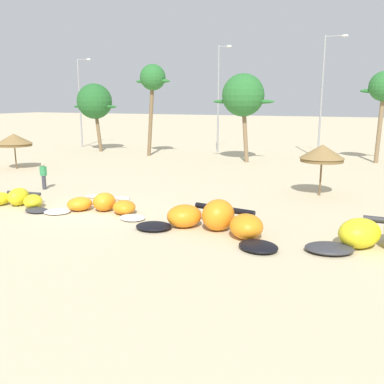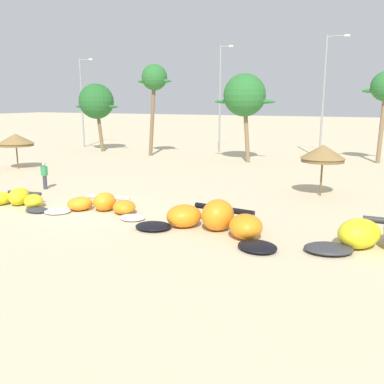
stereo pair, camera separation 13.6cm
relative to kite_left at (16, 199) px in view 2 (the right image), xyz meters
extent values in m
plane|color=beige|center=(4.13, 0.66, -0.35)|extent=(260.00, 260.00, 0.00)
ellipsoid|color=yellow|center=(-0.04, 0.24, 0.11)|extent=(1.12, 1.41, 0.90)
ellipsoid|color=yellow|center=(1.00, 0.16, -0.01)|extent=(1.54, 1.55, 0.67)
ellipsoid|color=#333338|center=(1.75, -0.39, -0.26)|extent=(1.41, 1.13, 0.18)
cylinder|color=#333338|center=(-0.12, 0.68, 0.19)|extent=(1.94, 0.51, 0.18)
cube|color=#333338|center=(-0.02, 0.12, 0.11)|extent=(0.77, 0.57, 0.04)
ellipsoid|color=white|center=(2.85, -0.18, -0.26)|extent=(1.60, 1.54, 0.18)
ellipsoid|color=orange|center=(3.48, 0.71, -0.02)|extent=(1.52, 1.59, 0.66)
ellipsoid|color=orange|center=(4.61, 1.18, 0.10)|extent=(1.25, 1.38, 0.88)
ellipsoid|color=orange|center=(5.82, 1.06, -0.02)|extent=(1.63, 1.64, 0.66)
ellipsoid|color=white|center=(6.69, 0.39, -0.26)|extent=(1.43, 1.30, 0.18)
cylinder|color=white|center=(4.54, 1.61, 0.20)|extent=(2.28, 0.54, 0.21)
cube|color=white|center=(4.63, 1.06, 0.10)|extent=(0.88, 0.56, 0.04)
ellipsoid|color=black|center=(8.29, -0.48, -0.22)|extent=(1.76, 1.60, 0.26)
ellipsoid|color=orange|center=(9.32, 0.35, 0.14)|extent=(1.98, 2.00, 0.96)
ellipsoid|color=orange|center=(10.79, 0.53, 0.30)|extent=(1.48, 1.67, 1.30)
ellipsoid|color=orange|center=(12.17, -0.01, 0.14)|extent=(1.86, 1.95, 0.96)
ellipsoid|color=black|center=(12.96, -1.08, -0.22)|extent=(1.94, 1.85, 0.26)
cylinder|color=black|center=(10.86, 1.06, 0.43)|extent=(2.76, 0.60, 0.25)
cube|color=black|center=(10.77, 0.38, 0.30)|extent=(1.06, 0.67, 0.04)
ellipsoid|color=#333338|center=(15.33, -0.28, -0.20)|extent=(2.07, 1.83, 0.29)
ellipsoid|color=yellow|center=(16.24, 0.69, 0.20)|extent=(2.06, 2.16, 1.09)
cylinder|color=brown|center=(-9.43, 8.93, 0.65)|extent=(0.10, 0.10, 1.98)
cone|color=olive|center=(-9.43, 8.93, 2.02)|extent=(2.76, 2.76, 0.77)
cylinder|color=brown|center=(-9.43, 8.93, 1.54)|extent=(2.62, 2.62, 0.20)
cylinder|color=brown|center=(13.71, 8.99, 0.72)|extent=(0.10, 0.10, 2.13)
cone|color=olive|center=(13.71, 8.99, 2.16)|extent=(2.47, 2.47, 0.76)
cylinder|color=brown|center=(13.71, 8.99, 1.68)|extent=(2.34, 2.34, 0.20)
cylinder|color=#383842|center=(-1.73, 3.82, 0.08)|extent=(0.24, 0.24, 0.85)
cube|color=#338E51|center=(-1.73, 3.82, 0.78)|extent=(0.36, 0.22, 0.56)
sphere|color=beige|center=(-1.73, 3.82, 1.17)|extent=(0.20, 0.20, 0.20)
cylinder|color=brown|center=(-10.67, 21.25, 2.25)|extent=(0.89, 0.36, 5.19)
sphere|color=#236028|center=(-10.93, 21.25, 4.84)|extent=(3.62, 3.62, 3.62)
ellipsoid|color=#236028|center=(-12.38, 21.25, 4.29)|extent=(2.54, 0.50, 0.36)
ellipsoid|color=#236028|center=(-9.48, 21.25, 4.29)|extent=(2.54, 0.50, 0.36)
cylinder|color=brown|center=(-3.67, 20.24, 3.35)|extent=(0.96, 0.36, 7.39)
sphere|color=#286B2D|center=(-3.37, 20.24, 7.04)|extent=(2.40, 2.40, 2.40)
ellipsoid|color=#286B2D|center=(-4.33, 20.24, 6.68)|extent=(1.68, 0.50, 0.36)
ellipsoid|color=#286B2D|center=(-2.41, 20.24, 6.68)|extent=(1.68, 0.50, 0.36)
cylinder|color=#7F6647|center=(5.79, 20.00, 2.51)|extent=(0.84, 0.36, 5.73)
sphere|color=#286B2D|center=(5.55, 20.00, 5.37)|extent=(3.61, 3.61, 3.61)
ellipsoid|color=#286B2D|center=(4.10, 20.00, 4.83)|extent=(2.53, 0.50, 0.36)
ellipsoid|color=#286B2D|center=(6.99, 20.00, 4.83)|extent=(2.53, 0.50, 0.36)
cylinder|color=#7F6647|center=(16.39, 24.06, 2.87)|extent=(0.46, 0.36, 6.44)
ellipsoid|color=#286B2D|center=(15.45, 24.06, 5.71)|extent=(1.73, 0.50, 0.36)
cylinder|color=gray|center=(-14.90, 23.81, 4.56)|extent=(0.18, 0.18, 9.82)
cylinder|color=gray|center=(-14.16, 23.81, 9.32)|extent=(1.49, 0.10, 0.10)
ellipsoid|color=silver|center=(-13.41, 23.81, 9.32)|extent=(0.56, 0.24, 0.20)
cylinder|color=gray|center=(1.21, 25.46, 4.95)|extent=(0.18, 0.18, 10.59)
cylinder|color=gray|center=(1.74, 25.46, 10.09)|extent=(1.06, 0.10, 0.10)
ellipsoid|color=silver|center=(2.27, 25.46, 10.09)|extent=(0.56, 0.24, 0.20)
cylinder|color=gray|center=(11.36, 24.88, 5.08)|extent=(0.18, 0.18, 10.86)
cylinder|color=gray|center=(12.17, 24.88, 10.36)|extent=(1.62, 0.10, 0.10)
ellipsoid|color=silver|center=(12.99, 24.88, 10.36)|extent=(0.56, 0.24, 0.20)
camera|label=1|loc=(16.71, -15.15, 4.94)|focal=39.26mm
camera|label=2|loc=(16.83, -15.09, 4.94)|focal=39.26mm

